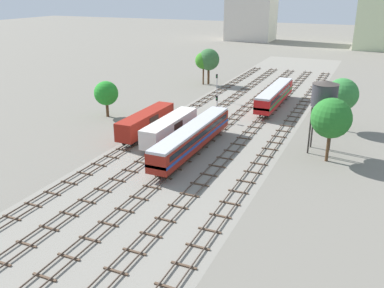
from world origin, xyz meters
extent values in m
plane|color=slate|center=(0.00, 56.00, 0.00)|extent=(480.00, 480.00, 0.00)
cube|color=gray|center=(0.00, 56.00, 0.00)|extent=(23.51, 176.00, 0.01)
cube|color=#47382D|center=(-10.47, 57.00, 0.22)|extent=(0.07, 126.00, 0.15)
cube|color=#47382D|center=(-9.04, 57.00, 0.22)|extent=(0.07, 126.00, 0.15)
cube|color=brown|center=(-9.76, 25.50, 0.07)|extent=(2.40, 0.22, 0.14)
cube|color=brown|center=(-9.76, 28.50, 0.07)|extent=(2.40, 0.22, 0.14)
cube|color=brown|center=(-9.76, 31.50, 0.07)|extent=(2.40, 0.22, 0.14)
cube|color=brown|center=(-9.76, 34.50, 0.07)|extent=(2.40, 0.22, 0.14)
cube|color=brown|center=(-9.76, 37.50, 0.07)|extent=(2.40, 0.22, 0.14)
cube|color=brown|center=(-9.76, 40.50, 0.07)|extent=(2.40, 0.22, 0.14)
cube|color=brown|center=(-9.76, 43.50, 0.07)|extent=(2.40, 0.22, 0.14)
cube|color=brown|center=(-9.76, 46.50, 0.07)|extent=(2.40, 0.22, 0.14)
cube|color=brown|center=(-9.76, 49.50, 0.07)|extent=(2.40, 0.22, 0.14)
cube|color=brown|center=(-9.76, 52.50, 0.07)|extent=(2.40, 0.22, 0.14)
cube|color=brown|center=(-9.76, 55.50, 0.07)|extent=(2.40, 0.22, 0.14)
cube|color=brown|center=(-9.76, 58.50, 0.07)|extent=(2.40, 0.22, 0.14)
cube|color=brown|center=(-9.76, 61.50, 0.07)|extent=(2.40, 0.22, 0.14)
cube|color=brown|center=(-9.76, 64.50, 0.07)|extent=(2.40, 0.22, 0.14)
cube|color=brown|center=(-9.76, 67.50, 0.07)|extent=(2.40, 0.22, 0.14)
cube|color=brown|center=(-9.76, 70.50, 0.07)|extent=(2.40, 0.22, 0.14)
cube|color=brown|center=(-9.76, 73.50, 0.07)|extent=(2.40, 0.22, 0.14)
cube|color=brown|center=(-9.76, 76.50, 0.07)|extent=(2.40, 0.22, 0.14)
cube|color=brown|center=(-9.76, 79.50, 0.07)|extent=(2.40, 0.22, 0.14)
cube|color=brown|center=(-9.76, 82.50, 0.07)|extent=(2.40, 0.22, 0.14)
cube|color=brown|center=(-9.76, 85.50, 0.07)|extent=(2.40, 0.22, 0.14)
cube|color=brown|center=(-9.76, 88.50, 0.07)|extent=(2.40, 0.22, 0.14)
cube|color=brown|center=(-9.76, 91.50, 0.07)|extent=(2.40, 0.22, 0.14)
cube|color=brown|center=(-9.76, 94.50, 0.07)|extent=(2.40, 0.22, 0.14)
cube|color=brown|center=(-9.76, 97.50, 0.07)|extent=(2.40, 0.22, 0.14)
cube|color=brown|center=(-9.76, 100.50, 0.07)|extent=(2.40, 0.22, 0.14)
cube|color=brown|center=(-9.76, 103.50, 0.07)|extent=(2.40, 0.22, 0.14)
cube|color=brown|center=(-9.76, 106.50, 0.07)|extent=(2.40, 0.22, 0.14)
cube|color=brown|center=(-9.76, 109.50, 0.07)|extent=(2.40, 0.22, 0.14)
cube|color=brown|center=(-9.76, 112.50, 0.07)|extent=(2.40, 0.22, 0.14)
cube|color=brown|center=(-9.76, 115.50, 0.07)|extent=(2.40, 0.22, 0.14)
cube|color=brown|center=(-9.76, 118.50, 0.07)|extent=(2.40, 0.22, 0.14)
cube|color=#47382D|center=(-5.60, 57.00, 0.22)|extent=(0.07, 126.00, 0.15)
cube|color=#47382D|center=(-4.16, 57.00, 0.22)|extent=(0.07, 126.00, 0.15)
cube|color=brown|center=(-4.88, 19.50, 0.07)|extent=(2.40, 0.22, 0.14)
cube|color=brown|center=(-4.88, 22.50, 0.07)|extent=(2.40, 0.22, 0.14)
cube|color=brown|center=(-4.88, 25.50, 0.07)|extent=(2.40, 0.22, 0.14)
cube|color=brown|center=(-4.88, 28.50, 0.07)|extent=(2.40, 0.22, 0.14)
cube|color=brown|center=(-4.88, 31.50, 0.07)|extent=(2.40, 0.22, 0.14)
cube|color=brown|center=(-4.88, 34.50, 0.07)|extent=(2.40, 0.22, 0.14)
cube|color=brown|center=(-4.88, 37.50, 0.07)|extent=(2.40, 0.22, 0.14)
cube|color=brown|center=(-4.88, 40.50, 0.07)|extent=(2.40, 0.22, 0.14)
cube|color=brown|center=(-4.88, 43.50, 0.07)|extent=(2.40, 0.22, 0.14)
cube|color=brown|center=(-4.88, 46.50, 0.07)|extent=(2.40, 0.22, 0.14)
cube|color=brown|center=(-4.88, 49.50, 0.07)|extent=(2.40, 0.22, 0.14)
cube|color=brown|center=(-4.88, 52.50, 0.07)|extent=(2.40, 0.22, 0.14)
cube|color=brown|center=(-4.88, 55.50, 0.07)|extent=(2.40, 0.22, 0.14)
cube|color=brown|center=(-4.88, 58.50, 0.07)|extent=(2.40, 0.22, 0.14)
cube|color=brown|center=(-4.88, 61.50, 0.07)|extent=(2.40, 0.22, 0.14)
cube|color=brown|center=(-4.88, 64.50, 0.07)|extent=(2.40, 0.22, 0.14)
cube|color=brown|center=(-4.88, 67.50, 0.07)|extent=(2.40, 0.22, 0.14)
cube|color=brown|center=(-4.88, 70.50, 0.07)|extent=(2.40, 0.22, 0.14)
cube|color=brown|center=(-4.88, 73.50, 0.07)|extent=(2.40, 0.22, 0.14)
cube|color=brown|center=(-4.88, 76.50, 0.07)|extent=(2.40, 0.22, 0.14)
cube|color=brown|center=(-4.88, 79.50, 0.07)|extent=(2.40, 0.22, 0.14)
cube|color=brown|center=(-4.88, 82.50, 0.07)|extent=(2.40, 0.22, 0.14)
cube|color=brown|center=(-4.88, 85.50, 0.07)|extent=(2.40, 0.22, 0.14)
cube|color=brown|center=(-4.88, 88.50, 0.07)|extent=(2.40, 0.22, 0.14)
cube|color=brown|center=(-4.88, 91.50, 0.07)|extent=(2.40, 0.22, 0.14)
cube|color=brown|center=(-4.88, 94.50, 0.07)|extent=(2.40, 0.22, 0.14)
cube|color=brown|center=(-4.88, 97.50, 0.07)|extent=(2.40, 0.22, 0.14)
cube|color=brown|center=(-4.88, 100.50, 0.07)|extent=(2.40, 0.22, 0.14)
cube|color=brown|center=(-4.88, 103.50, 0.07)|extent=(2.40, 0.22, 0.14)
cube|color=brown|center=(-4.88, 106.50, 0.07)|extent=(2.40, 0.22, 0.14)
cube|color=brown|center=(-4.88, 109.50, 0.07)|extent=(2.40, 0.22, 0.14)
cube|color=brown|center=(-4.88, 112.50, 0.07)|extent=(2.40, 0.22, 0.14)
cube|color=brown|center=(-4.88, 115.50, 0.07)|extent=(2.40, 0.22, 0.14)
cube|color=brown|center=(-4.88, 118.50, 0.07)|extent=(2.40, 0.22, 0.14)
cube|color=#47382D|center=(-0.72, 57.00, 0.22)|extent=(0.07, 126.00, 0.15)
cube|color=#47382D|center=(0.72, 57.00, 0.22)|extent=(0.07, 126.00, 0.15)
cube|color=brown|center=(0.00, 19.50, 0.07)|extent=(2.40, 0.22, 0.14)
cube|color=brown|center=(0.00, 22.50, 0.07)|extent=(2.40, 0.22, 0.14)
cube|color=brown|center=(0.00, 25.50, 0.07)|extent=(2.40, 0.22, 0.14)
cube|color=brown|center=(0.00, 28.50, 0.07)|extent=(2.40, 0.22, 0.14)
cube|color=brown|center=(0.00, 31.50, 0.07)|extent=(2.40, 0.22, 0.14)
cube|color=brown|center=(0.00, 34.50, 0.07)|extent=(2.40, 0.22, 0.14)
cube|color=brown|center=(0.00, 37.50, 0.07)|extent=(2.40, 0.22, 0.14)
cube|color=brown|center=(0.00, 40.50, 0.07)|extent=(2.40, 0.22, 0.14)
cube|color=brown|center=(0.00, 43.50, 0.07)|extent=(2.40, 0.22, 0.14)
cube|color=brown|center=(0.00, 46.50, 0.07)|extent=(2.40, 0.22, 0.14)
cube|color=brown|center=(0.00, 49.50, 0.07)|extent=(2.40, 0.22, 0.14)
cube|color=brown|center=(0.00, 52.50, 0.07)|extent=(2.40, 0.22, 0.14)
cube|color=brown|center=(0.00, 55.50, 0.07)|extent=(2.40, 0.22, 0.14)
cube|color=brown|center=(0.00, 58.50, 0.07)|extent=(2.40, 0.22, 0.14)
cube|color=brown|center=(0.00, 61.50, 0.07)|extent=(2.40, 0.22, 0.14)
cube|color=brown|center=(0.00, 64.50, 0.07)|extent=(2.40, 0.22, 0.14)
cube|color=brown|center=(0.00, 67.50, 0.07)|extent=(2.40, 0.22, 0.14)
cube|color=brown|center=(0.00, 70.50, 0.07)|extent=(2.40, 0.22, 0.14)
cube|color=brown|center=(0.00, 73.50, 0.07)|extent=(2.40, 0.22, 0.14)
cube|color=brown|center=(0.00, 76.50, 0.07)|extent=(2.40, 0.22, 0.14)
cube|color=brown|center=(0.00, 79.50, 0.07)|extent=(2.40, 0.22, 0.14)
cube|color=brown|center=(0.00, 82.50, 0.07)|extent=(2.40, 0.22, 0.14)
cube|color=brown|center=(0.00, 85.50, 0.07)|extent=(2.40, 0.22, 0.14)
cube|color=brown|center=(0.00, 88.50, 0.07)|extent=(2.40, 0.22, 0.14)
cube|color=brown|center=(0.00, 91.50, 0.07)|extent=(2.40, 0.22, 0.14)
cube|color=brown|center=(0.00, 94.50, 0.07)|extent=(2.40, 0.22, 0.14)
cube|color=brown|center=(0.00, 97.50, 0.07)|extent=(2.40, 0.22, 0.14)
cube|color=brown|center=(0.00, 100.50, 0.07)|extent=(2.40, 0.22, 0.14)
cube|color=brown|center=(0.00, 103.50, 0.07)|extent=(2.40, 0.22, 0.14)
cube|color=brown|center=(0.00, 106.50, 0.07)|extent=(2.40, 0.22, 0.14)
cube|color=brown|center=(0.00, 109.50, 0.07)|extent=(2.40, 0.22, 0.14)
cube|color=brown|center=(0.00, 112.50, 0.07)|extent=(2.40, 0.22, 0.14)
cube|color=brown|center=(0.00, 115.50, 0.07)|extent=(2.40, 0.22, 0.14)
cube|color=brown|center=(0.00, 118.50, 0.07)|extent=(2.40, 0.22, 0.14)
cube|color=#47382D|center=(4.16, 57.00, 0.22)|extent=(0.07, 126.00, 0.15)
cube|color=#47382D|center=(5.60, 57.00, 0.22)|extent=(0.07, 126.00, 0.15)
cube|color=brown|center=(4.88, 22.50, 0.07)|extent=(2.40, 0.22, 0.14)
cube|color=brown|center=(4.88, 25.50, 0.07)|extent=(2.40, 0.22, 0.14)
cube|color=brown|center=(4.88, 28.50, 0.07)|extent=(2.40, 0.22, 0.14)
cube|color=brown|center=(4.88, 31.50, 0.07)|extent=(2.40, 0.22, 0.14)
cube|color=brown|center=(4.88, 34.50, 0.07)|extent=(2.40, 0.22, 0.14)
cube|color=brown|center=(4.88, 37.50, 0.07)|extent=(2.40, 0.22, 0.14)
cube|color=brown|center=(4.88, 40.50, 0.07)|extent=(2.40, 0.22, 0.14)
cube|color=brown|center=(4.88, 43.50, 0.07)|extent=(2.40, 0.22, 0.14)
cube|color=brown|center=(4.88, 46.50, 0.07)|extent=(2.40, 0.22, 0.14)
cube|color=brown|center=(4.88, 49.50, 0.07)|extent=(2.40, 0.22, 0.14)
cube|color=brown|center=(4.88, 52.50, 0.07)|extent=(2.40, 0.22, 0.14)
cube|color=brown|center=(4.88, 55.50, 0.07)|extent=(2.40, 0.22, 0.14)
cube|color=brown|center=(4.88, 58.50, 0.07)|extent=(2.40, 0.22, 0.14)
cube|color=brown|center=(4.88, 61.50, 0.07)|extent=(2.40, 0.22, 0.14)
cube|color=brown|center=(4.88, 64.50, 0.07)|extent=(2.40, 0.22, 0.14)
cube|color=brown|center=(4.88, 67.50, 0.07)|extent=(2.40, 0.22, 0.14)
cube|color=brown|center=(4.88, 70.50, 0.07)|extent=(2.40, 0.22, 0.14)
cube|color=brown|center=(4.88, 73.50, 0.07)|extent=(2.40, 0.22, 0.14)
cube|color=brown|center=(4.88, 76.50, 0.07)|extent=(2.40, 0.22, 0.14)
cube|color=brown|center=(4.88, 79.50, 0.07)|extent=(2.40, 0.22, 0.14)
cube|color=brown|center=(4.88, 82.50, 0.07)|extent=(2.40, 0.22, 0.14)
cube|color=brown|center=(4.88, 85.50, 0.07)|extent=(2.40, 0.22, 0.14)
cube|color=brown|center=(4.88, 88.50, 0.07)|extent=(2.40, 0.22, 0.14)
cube|color=brown|center=(4.88, 91.50, 0.07)|extent=(2.40, 0.22, 0.14)
cube|color=brown|center=(4.88, 94.50, 0.07)|extent=(2.40, 0.22, 0.14)
cube|color=brown|center=(4.88, 97.50, 0.07)|extent=(2.40, 0.22, 0.14)
cube|color=brown|center=(4.88, 100.50, 0.07)|extent=(2.40, 0.22, 0.14)
cube|color=brown|center=(4.88, 103.50, 0.07)|extent=(2.40, 0.22, 0.14)
cube|color=brown|center=(4.88, 106.50, 0.07)|extent=(2.40, 0.22, 0.14)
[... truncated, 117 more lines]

